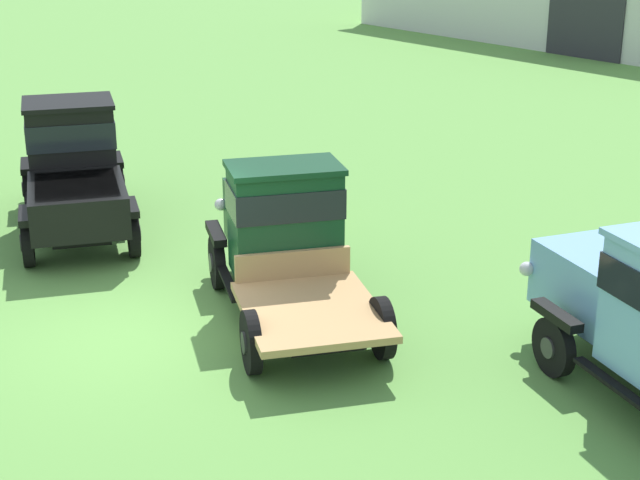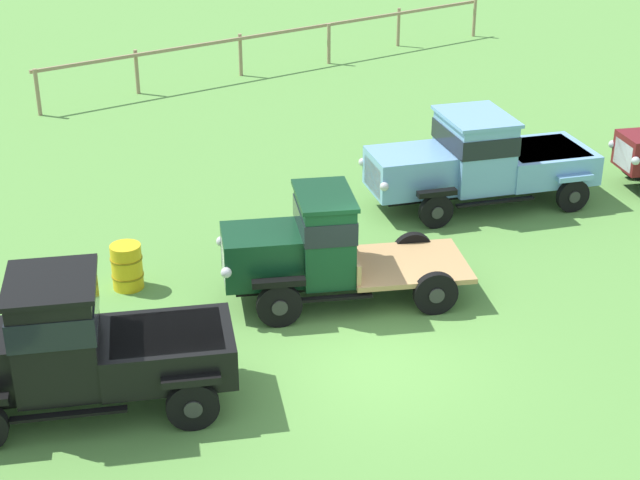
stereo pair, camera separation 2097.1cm
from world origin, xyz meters
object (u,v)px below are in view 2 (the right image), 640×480
at_px(vintage_truck_far_side, 479,159).
at_px(oil_drum_beside_row, 127,266).
at_px(vintage_truck_midrow_center, 316,247).
at_px(vintage_truck_second_in_line, 72,346).

xyz_separation_m(vintage_truck_far_side, oil_drum_beside_row, (-8.48, 0.73, -0.65)).
bearing_deg(oil_drum_beside_row, vintage_truck_midrow_center, -41.87).
bearing_deg(vintage_truck_far_side, oil_drum_beside_row, 175.10).
distance_m(vintage_truck_far_side, oil_drum_beside_row, 8.54).
xyz_separation_m(vintage_truck_second_in_line, vintage_truck_far_side, (10.82, 2.58, -0.05)).
bearing_deg(vintage_truck_second_in_line, vintage_truck_far_side, 13.39).
height_order(vintage_truck_second_in_line, vintage_truck_midrow_center, vintage_truck_second_in_line).
bearing_deg(vintage_truck_midrow_center, oil_drum_beside_row, 138.13).
relative_size(vintage_truck_midrow_center, vintage_truck_far_side, 0.88).
distance_m(vintage_truck_second_in_line, oil_drum_beside_row, 4.11).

